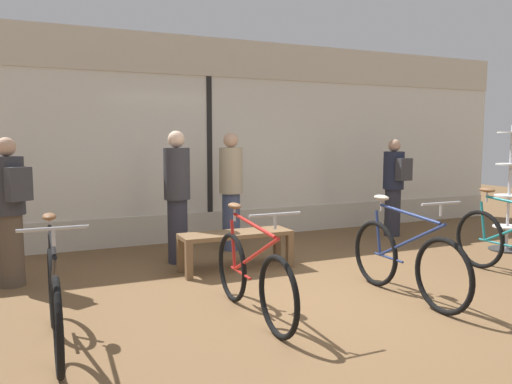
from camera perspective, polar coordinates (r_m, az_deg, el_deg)
name	(u,v)px	position (r m, az deg, el deg)	size (l,w,h in m)	color
ground_plane	(312,296)	(5.31, 6.41, -11.77)	(24.00, 24.00, 0.00)	brown
shop_back_wall	(209,138)	(8.02, -5.40, 6.18)	(12.00, 0.08, 3.20)	beige
bicycle_far_left	(54,300)	(4.24, -22.05, -11.34)	(0.46, 1.69, 1.03)	black
bicycle_left	(252,276)	(4.60, -0.47, -9.55)	(0.46, 1.72, 1.03)	black
bicycle_right	(405,260)	(5.35, 16.71, -7.45)	(0.46, 1.73, 1.05)	black
accessory_rack	(509,200)	(8.09, 26.92, -0.82)	(0.48, 0.48, 1.82)	#333333
display_bench	(236,239)	(6.21, -2.31, -5.39)	(1.40, 0.44, 0.48)	brown
customer_near_rack	(394,184)	(8.59, 15.50, 0.85)	(0.35, 0.49, 1.62)	#2D2D38
customer_by_window	(10,207)	(6.06, -26.31, -1.56)	(0.48, 0.56, 1.64)	brown
customer_mid_floor	(177,194)	(6.56, -9.01, -0.23)	(0.46, 0.46, 1.73)	#2D2D38
customer_near_bench	(231,189)	(7.24, -2.87, 0.38)	(0.48, 0.48, 1.71)	#424C6B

